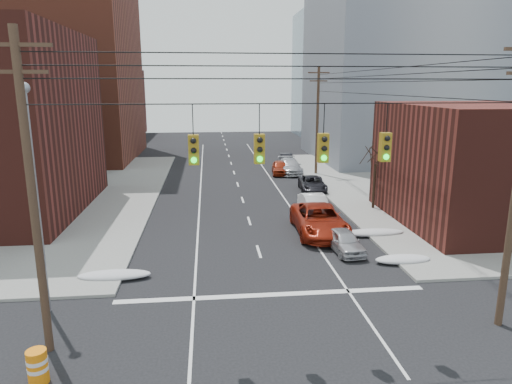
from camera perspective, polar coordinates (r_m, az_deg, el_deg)
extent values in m
cube|color=brown|center=(64.13, -26.65, 17.09)|extent=(24.00, 20.00, 30.00)
cube|color=#4A1C16|center=(89.36, -21.50, 10.28)|extent=(22.00, 18.00, 12.00)
cube|color=gray|center=(61.50, 18.38, 15.66)|extent=(22.00, 20.00, 25.00)
cube|color=gray|center=(86.47, 12.34, 14.13)|extent=(20.00, 18.00, 22.00)
cylinder|color=#473323|center=(16.69, -26.11, -0.96)|extent=(0.28, 0.28, 11.00)
cube|color=#473323|center=(16.32, -27.92, 15.97)|extent=(2.20, 0.12, 0.12)
cube|color=#473323|center=(16.28, -27.61, 13.18)|extent=(1.80, 0.12, 0.12)
cylinder|color=#473323|center=(47.70, 7.67, 8.67)|extent=(0.28, 0.28, 11.00)
cube|color=#473323|center=(47.57, 7.86, 14.56)|extent=(2.20, 0.12, 0.12)
cube|color=#473323|center=(47.56, 7.83, 13.60)|extent=(1.80, 0.12, 0.12)
cylinder|color=black|center=(15.47, 4.18, 10.97)|extent=(17.00, 0.04, 0.04)
cylinder|color=black|center=(15.26, -7.91, 8.97)|extent=(0.03, 0.03, 1.00)
cube|color=olive|center=(15.37, -7.79, 5.25)|extent=(0.35, 0.30, 1.00)
sphere|color=black|center=(15.16, -7.85, 6.36)|extent=(0.20, 0.20, 0.20)
sphere|color=black|center=(15.20, -7.81, 5.16)|extent=(0.20, 0.20, 0.20)
sphere|color=#0CE526|center=(15.25, -7.77, 3.97)|extent=(0.20, 0.20, 0.20)
cylinder|color=black|center=(15.35, 0.43, 9.12)|extent=(0.03, 0.03, 1.00)
cube|color=olive|center=(15.46, 0.42, 5.42)|extent=(0.35, 0.30, 1.00)
sphere|color=black|center=(15.25, 0.49, 6.52)|extent=(0.20, 0.20, 0.20)
sphere|color=black|center=(15.29, 0.49, 5.33)|extent=(0.20, 0.20, 0.20)
sphere|color=#0CE526|center=(15.34, 0.49, 4.15)|extent=(0.20, 0.20, 0.20)
cylinder|color=black|center=(15.75, 8.50, 9.08)|extent=(0.03, 0.03, 1.00)
cube|color=olive|center=(15.85, 8.38, 5.47)|extent=(0.35, 0.30, 1.00)
sphere|color=black|center=(15.65, 8.57, 6.55)|extent=(0.20, 0.20, 0.20)
sphere|color=black|center=(15.69, 8.53, 5.39)|extent=(0.20, 0.20, 0.20)
sphere|color=#0CE526|center=(15.74, 8.50, 4.23)|extent=(0.20, 0.20, 0.20)
cylinder|color=black|center=(16.44, 16.04, 8.88)|extent=(0.03, 0.03, 1.00)
cube|color=olive|center=(16.54, 15.82, 5.43)|extent=(0.35, 0.30, 1.00)
sphere|color=black|center=(16.34, 16.11, 6.46)|extent=(0.20, 0.20, 0.20)
sphere|color=black|center=(16.38, 16.04, 5.35)|extent=(0.20, 0.20, 0.20)
sphere|color=#0CE526|center=(16.42, 15.97, 4.24)|extent=(0.20, 0.20, 0.20)
cylinder|color=gray|center=(20.00, -25.66, -1.70)|extent=(0.18, 0.18, 9.00)
sphere|color=gray|center=(19.44, -27.03, 11.53)|extent=(0.44, 0.44, 0.44)
cylinder|color=black|center=(35.29, 14.55, 0.61)|extent=(0.20, 0.20, 3.50)
cylinder|color=black|center=(35.12, 15.29, 4.37)|extent=(0.27, 0.82, 1.19)
cylinder|color=black|center=(35.47, 14.79, 4.62)|extent=(1.17, 0.54, 1.38)
cylinder|color=black|center=(35.39, 13.71, 4.72)|extent=(1.44, 1.00, 1.48)
cylinder|color=black|center=(34.79, 14.12, 4.36)|extent=(0.17, 0.84, 1.19)
cylinder|color=black|center=(34.32, 14.32, 4.37)|extent=(0.82, 0.99, 1.40)
cylinder|color=black|center=(34.09, 15.38, 4.31)|extent=(1.74, 0.21, 1.43)
cylinder|color=black|center=(34.78, 15.41, 4.28)|extent=(0.48, 0.73, 1.20)
ellipsoid|color=silver|center=(23.51, -17.29, -9.88)|extent=(3.50, 1.08, 0.42)
ellipsoid|color=silver|center=(25.59, 17.88, -8.01)|extent=(3.00, 1.08, 0.42)
ellipsoid|color=silver|center=(29.51, 14.39, -4.94)|extent=(4.00, 1.08, 0.42)
imported|color=maroon|center=(29.09, 7.90, -3.49)|extent=(3.15, 6.51, 1.79)
imported|color=#B2B1B7|center=(26.32, 10.98, -6.03)|extent=(1.80, 3.81, 1.26)
imported|color=white|center=(33.03, 7.34, -1.70)|extent=(1.65, 4.59, 1.51)
imported|color=black|center=(40.64, 7.07, 1.00)|extent=(2.65, 4.96, 1.32)
imported|color=#B6B7BB|center=(48.68, 4.25, 3.23)|extent=(2.25, 5.39, 1.56)
imported|color=maroon|center=(48.19, 3.04, 3.08)|extent=(2.14, 4.40, 1.44)
imported|color=black|center=(53.76, 3.82, 4.07)|extent=(1.81, 4.17, 1.33)
imported|color=silver|center=(39.32, -24.46, -0.37)|extent=(3.89, 2.05, 1.22)
imported|color=#A6A7AB|center=(44.25, -22.84, 1.28)|extent=(5.06, 2.65, 1.36)
cylinder|color=orange|center=(16.84, -25.64, -19.08)|extent=(0.64, 0.64, 1.12)
cylinder|color=white|center=(16.72, -25.72, -18.43)|extent=(0.65, 0.65, 0.13)
cylinder|color=white|center=(16.86, -25.62, -19.25)|extent=(0.65, 0.65, 0.13)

